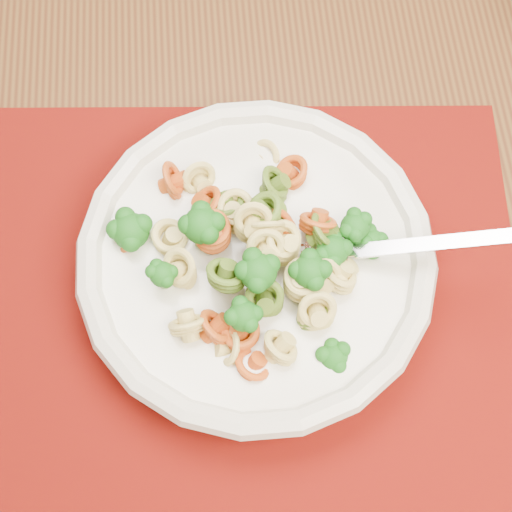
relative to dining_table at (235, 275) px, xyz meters
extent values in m
cube|color=#4A2A18|center=(0.26, -0.25, -0.61)|extent=(4.00, 4.00, 0.01)
cube|color=#553718|center=(0.00, 0.00, 0.07)|extent=(1.50, 1.09, 0.04)
cube|color=#601004|center=(-0.01, -0.05, 0.10)|extent=(0.52, 0.45, 0.00)
cylinder|color=silver|center=(0.01, -0.04, 0.10)|extent=(0.12, 0.12, 0.01)
cylinder|color=silver|center=(0.01, -0.04, 0.12)|extent=(0.25, 0.25, 0.03)
torus|color=silver|center=(0.01, -0.04, 0.14)|extent=(0.27, 0.27, 0.02)
camera|label=1|loc=(-0.04, -0.23, 0.63)|focal=50.00mm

